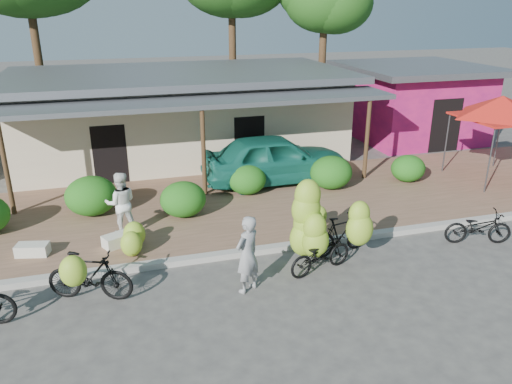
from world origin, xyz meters
TOP-DOWN VIEW (x-y plane):
  - ground at (0.00, 0.00)m, footprint 100.00×100.00m
  - sidewalk at (0.00, 5.00)m, footprint 60.00×6.00m
  - curb at (0.00, 2.00)m, footprint 60.00×0.25m
  - shop_main at (0.00, 10.93)m, footprint 13.00×8.50m
  - shop_pink at (10.50, 10.99)m, footprint 6.00×6.00m
  - hedge_1 at (-3.40, 5.41)m, footprint 1.45×1.31m
  - hedge_2 at (-0.91, 4.56)m, footprint 1.30×1.17m
  - hedge_3 at (1.29, 5.76)m, footprint 1.22×1.10m
  - hedge_4 at (4.05, 5.48)m, footprint 1.39×1.25m
  - hedge_5 at (6.84, 5.38)m, footprint 1.16×1.05m
  - red_canopy at (9.75, 4.85)m, footprint 3.50×3.50m
  - bike_left at (-3.41, 0.96)m, footprint 1.88×1.39m
  - bike_center at (1.57, 1.05)m, footprint 1.77×1.36m
  - bike_right at (2.55, 1.22)m, footprint 1.75×1.32m
  - bike_far_right at (6.13, 0.97)m, footprint 1.78×1.05m
  - loose_banana_a at (-2.46, 2.51)m, footprint 0.51×0.44m
  - loose_banana_b at (-2.37, 2.98)m, footprint 0.54×0.46m
  - loose_banana_c at (2.53, 2.88)m, footprint 0.46×0.39m
  - sack_near at (-2.71, 3.21)m, footprint 0.94×0.74m
  - sack_far at (-4.77, 3.24)m, footprint 0.82×0.54m
  - vendor at (-0.15, 0.44)m, footprint 0.76×0.69m
  - bystander at (-2.61, 3.93)m, footprint 0.82×0.64m
  - teal_van at (2.49, 6.58)m, footprint 4.87×2.02m

SIDE VIEW (x-z plane):
  - ground at x=0.00m, z-range 0.00..0.00m
  - sidewalk at x=0.00m, z-range 0.00..0.12m
  - curb at x=0.00m, z-range 0.00..0.15m
  - sack_far at x=-4.77m, z-range 0.12..0.40m
  - sack_near at x=-2.71m, z-range 0.12..0.42m
  - loose_banana_c at x=2.53m, z-range 0.12..0.69m
  - loose_banana_a at x=-2.46m, z-range 0.12..0.76m
  - bike_far_right at x=6.13m, z-range 0.00..0.89m
  - loose_banana_b at x=-2.37m, z-range 0.12..0.80m
  - hedge_5 at x=6.84m, z-range 0.12..1.03m
  - hedge_3 at x=1.29m, z-range 0.12..1.07m
  - bike_left at x=-3.41m, z-range -0.07..1.29m
  - hedge_2 at x=-0.91m, z-range 0.12..1.13m
  - hedge_4 at x=4.05m, z-range 0.12..1.20m
  - hedge_1 at x=-3.40m, z-range 0.12..1.25m
  - bike_right at x=2.55m, z-range -0.11..1.50m
  - bike_center at x=1.57m, z-range -0.19..1.90m
  - vendor at x=-0.15m, z-range 0.00..1.74m
  - teal_van at x=2.49m, z-range 0.12..1.77m
  - bystander at x=-2.61m, z-range 0.12..1.79m
  - shop_pink at x=10.50m, z-range 0.05..3.30m
  - shop_main at x=0.00m, z-range 0.05..3.40m
  - red_canopy at x=9.75m, z-range 1.18..4.04m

